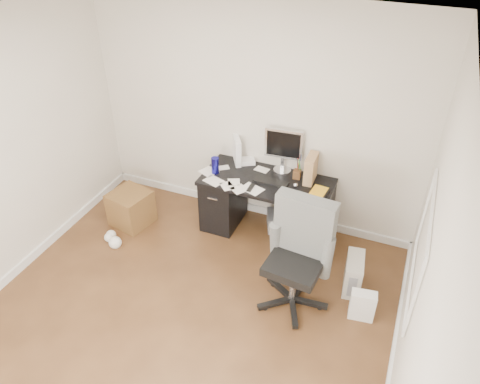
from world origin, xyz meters
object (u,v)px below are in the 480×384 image
Objects in this scene: keyboard at (271,182)px; wicker_basket at (131,208)px; desk at (266,205)px; lcd_monitor at (283,150)px; office_chair at (295,259)px; pc_tower at (353,274)px.

wicker_basket is (-1.66, -0.43, -0.54)m from keyboard.
desk is 2.72× the size of lcd_monitor.
office_chair reaches higher than keyboard.
keyboard is 1.80m from wicker_basket.
keyboard is (-0.04, -0.29, -0.26)m from lcd_monitor.
desk is 3.79× the size of keyboard.
desk is 1.26× the size of office_chair.
office_chair is at bearing -147.29° from pc_tower.
keyboard reaches higher than desk.
pc_tower is (1.17, -0.53, -0.20)m from desk.
lcd_monitor is 0.39m from keyboard.
office_chair is (0.64, -0.98, 0.20)m from desk.
lcd_monitor is at bearing 69.58° from desk.
desk is at bearing 15.96° from wicker_basket.
wicker_basket reaches higher than pc_tower.
keyboard is at bearing 14.60° from wicker_basket.
lcd_monitor is 1.57m from pc_tower.
pc_tower is 0.89× the size of wicker_basket.
wicker_basket is at bearing -162.92° from keyboard.
office_chair reaches higher than pc_tower.
wicker_basket is (-2.25, 0.52, -0.38)m from office_chair.
desk reaches higher than pc_tower.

